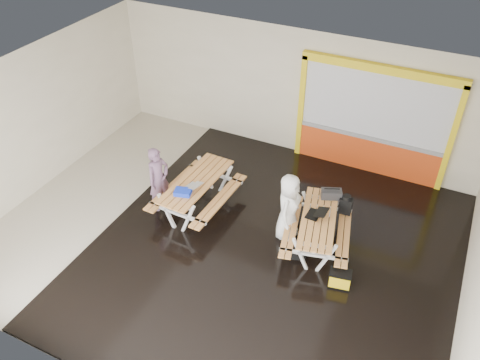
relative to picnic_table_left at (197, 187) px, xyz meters
The scene contains 14 objects.
room 1.57m from the picnic_table_left, 31.68° to the right, with size 10.02×8.02×3.52m.
deck 2.39m from the picnic_table_left, 15.08° to the right, with size 7.50×7.98×0.05m, color black.
kiosk 4.66m from the picnic_table_left, 46.45° to the left, with size 3.88×0.16×3.00m.
picnic_table_left is the anchor object (origin of this frame).
picnic_table_right 2.93m from the picnic_table_left, ahead, with size 1.80×2.29×0.82m.
person_left 0.90m from the picnic_table_left, 154.29° to the right, with size 0.59×0.39×1.61m, color #6A4C65.
person_right 2.26m from the picnic_table_left, ahead, with size 0.79×0.51×1.62m, color white.
laptop_left 0.39m from the picnic_table_left, 75.43° to the right, with size 0.43×0.41×0.16m.
laptop_right 2.87m from the picnic_table_left, ahead, with size 0.43×0.39×0.18m.
blue_pouch 0.62m from the picnic_table_left, 91.83° to the right, with size 0.36×0.26×0.11m, color #1531CA.
toolbox 3.08m from the picnic_table_left, 15.56° to the left, with size 0.50×0.38×0.26m.
backpack 3.41m from the picnic_table_left, 13.91° to the left, with size 0.29×0.20×0.47m.
dark_case 2.79m from the picnic_table_left, ahead, with size 0.37×0.28×0.14m, color black.
fluke_bag 3.86m from the picnic_table_left, 13.01° to the right, with size 0.48×0.36×0.37m.
Camera 1 is at (3.89, -7.12, 7.69)m, focal length 36.99 mm.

